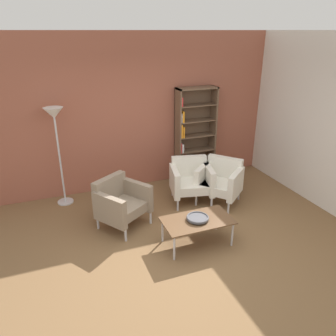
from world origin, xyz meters
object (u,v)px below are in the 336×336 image
(armchair_spare_guest, at_px, (191,179))
(armchair_corner_red, at_px, (220,180))
(armchair_by_bookshelf, at_px, (121,202))
(floor_lamp_torchiere, at_px, (55,125))
(decorative_bowl, at_px, (198,218))
(coffee_table_low, at_px, (197,222))
(bookshelf_tall, at_px, (193,136))

(armchair_spare_guest, distance_m, armchair_corner_red, 0.52)
(armchair_by_bookshelf, bearing_deg, floor_lamp_torchiere, 91.45)
(armchair_by_bookshelf, xyz_separation_m, armchair_corner_red, (1.86, 0.15, 0.00))
(decorative_bowl, relative_size, armchair_corner_red, 0.34)
(decorative_bowl, relative_size, floor_lamp_torchiere, 0.18)
(armchair_spare_guest, bearing_deg, floor_lamp_torchiere, 174.12)
(floor_lamp_torchiere, bearing_deg, armchair_corner_red, -19.79)
(coffee_table_low, xyz_separation_m, decorative_bowl, (0.00, 0.00, 0.07))
(coffee_table_low, bearing_deg, armchair_by_bookshelf, 135.46)
(bookshelf_tall, bearing_deg, floor_lamp_torchiere, -176.94)
(bookshelf_tall, relative_size, armchair_corner_red, 2.00)
(decorative_bowl, height_order, floor_lamp_torchiere, floor_lamp_torchiere)
(decorative_bowl, distance_m, armchair_corner_red, 1.41)
(armchair_spare_guest, bearing_deg, bookshelf_tall, 76.80)
(bookshelf_tall, xyz_separation_m, armchair_by_bookshelf, (-1.81, -1.24, -0.52))
(armchair_by_bookshelf, bearing_deg, armchair_corner_red, -29.29)
(armchair_spare_guest, relative_size, armchair_corner_red, 0.88)
(armchair_corner_red, bearing_deg, armchair_by_bookshelf, -125.82)
(armchair_by_bookshelf, bearing_deg, coffee_table_low, -78.46)
(bookshelf_tall, distance_m, decorative_bowl, 2.37)
(coffee_table_low, xyz_separation_m, floor_lamp_torchiere, (-1.69, 1.99, 1.08))
(floor_lamp_torchiere, bearing_deg, bookshelf_tall, 3.06)
(coffee_table_low, height_order, armchair_spare_guest, armchair_spare_guest)
(decorative_bowl, height_order, armchair_corner_red, armchair_corner_red)
(coffee_table_low, relative_size, armchair_by_bookshelf, 1.06)
(armchair_by_bookshelf, distance_m, armchair_corner_red, 1.86)
(decorative_bowl, relative_size, armchair_spare_guest, 0.38)
(armchair_spare_guest, distance_m, floor_lamp_torchiere, 2.51)
(armchair_by_bookshelf, height_order, armchair_corner_red, same)
(bookshelf_tall, xyz_separation_m, coffee_table_low, (-0.90, -2.13, -0.57))
(armchair_by_bookshelf, relative_size, floor_lamp_torchiere, 0.54)
(decorative_bowl, bearing_deg, bookshelf_tall, 67.04)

